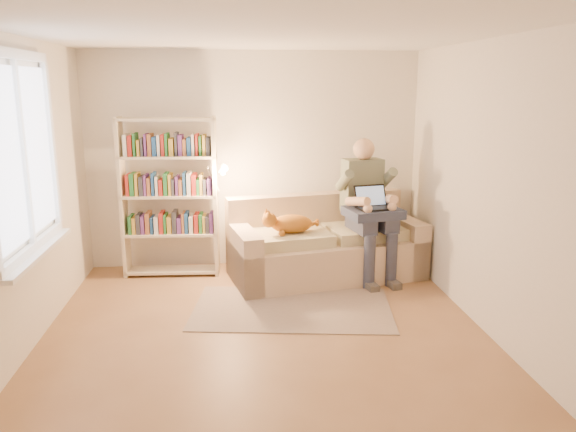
{
  "coord_description": "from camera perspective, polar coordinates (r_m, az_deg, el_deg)",
  "views": [
    {
      "loc": [
        -0.27,
        -4.57,
        2.21
      ],
      "look_at": [
        0.29,
        1.0,
        0.89
      ],
      "focal_mm": 35.0,
      "sensor_mm": 36.0,
      "label": 1
    }
  ],
  "objects": [
    {
      "name": "bookshelf",
      "position": [
        6.61,
        -11.95,
        2.65
      ],
      "size": [
        1.23,
        0.39,
        1.86
      ],
      "rotation": [
        0.0,
        0.0,
        -0.05
      ],
      "color": "beige",
      "rests_on": "floor"
    },
    {
      "name": "window",
      "position": [
        5.12,
        -24.84,
        2.66
      ],
      "size": [
        0.12,
        1.52,
        1.69
      ],
      "color": "white",
      "rests_on": "wall_left"
    },
    {
      "name": "cat",
      "position": [
        6.21,
        -0.28,
        -0.79
      ],
      "size": [
        0.68,
        0.34,
        0.26
      ],
      "rotation": [
        0.0,
        0.0,
        0.2
      ],
      "color": "orange",
      "rests_on": "sofa"
    },
    {
      "name": "blanket",
      "position": [
        6.39,
        9.09,
        0.37
      ],
      "size": [
        0.67,
        0.59,
        0.1
      ],
      "primitive_type": "cube",
      "rotation": [
        0.0,
        0.0,
        0.2
      ],
      "color": "#2B324B",
      "rests_on": "person"
    },
    {
      "name": "person",
      "position": [
        6.49,
        8.05,
        1.5
      ],
      "size": [
        0.57,
        0.78,
        1.61
      ],
      "rotation": [
        0.0,
        0.0,
        0.2
      ],
      "color": "slate",
      "rests_on": "sofa"
    },
    {
      "name": "wall_front",
      "position": [
        2.5,
        0.87,
        -7.99
      ],
      "size": [
        4.0,
        0.02,
        2.6
      ],
      "primitive_type": "cube",
      "color": "silver",
      "rests_on": "floor"
    },
    {
      "name": "sofa",
      "position": [
        6.6,
        3.75,
        -3.25
      ],
      "size": [
        2.33,
        1.4,
        0.93
      ],
      "rotation": [
        0.0,
        0.0,
        0.2
      ],
      "color": "beige",
      "rests_on": "floor"
    },
    {
      "name": "laptop",
      "position": [
        6.38,
        9.07,
        1.39
      ],
      "size": [
        0.43,
        0.39,
        0.32
      ],
      "rotation": [
        0.0,
        0.0,
        0.2
      ],
      "color": "black",
      "rests_on": "blanket"
    },
    {
      "name": "ceiling",
      "position": [
        4.59,
        -2.5,
        18.14
      ],
      "size": [
        4.0,
        4.5,
        0.02
      ],
      "primitive_type": "cube",
      "color": "white",
      "rests_on": "wall_back"
    },
    {
      "name": "rug",
      "position": [
        5.72,
        0.44,
        -9.38
      ],
      "size": [
        2.12,
        1.43,
        0.01
      ],
      "primitive_type": "cube",
      "rotation": [
        0.0,
        0.0,
        -0.14
      ],
      "color": "gray",
      "rests_on": "floor"
    },
    {
      "name": "floor",
      "position": [
        5.08,
        -2.2,
        -12.53
      ],
      "size": [
        4.5,
        4.5,
        0.0
      ],
      "primitive_type": "plane",
      "color": "brown",
      "rests_on": "ground"
    },
    {
      "name": "wall_right",
      "position": [
        5.18,
        20.34,
        2.33
      ],
      "size": [
        0.02,
        4.5,
        2.6
      ],
      "primitive_type": "cube",
      "color": "silver",
      "rests_on": "floor"
    },
    {
      "name": "wall_back",
      "position": [
        6.88,
        -3.51,
        5.64
      ],
      "size": [
        4.0,
        0.02,
        2.6
      ],
      "primitive_type": "cube",
      "color": "silver",
      "rests_on": "floor"
    },
    {
      "name": "wall_left",
      "position": [
        4.96,
        -26.06,
        1.36
      ],
      "size": [
        0.02,
        4.5,
        2.6
      ],
      "primitive_type": "cube",
      "color": "silver",
      "rests_on": "floor"
    }
  ]
}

